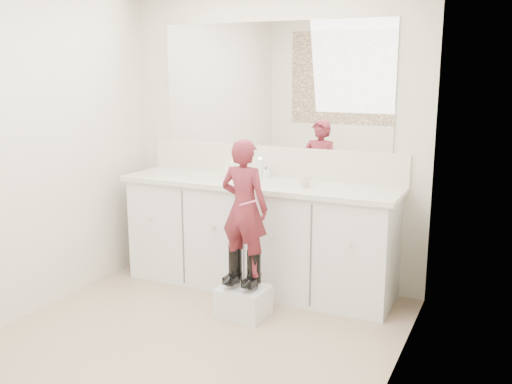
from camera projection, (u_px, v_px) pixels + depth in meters
The scene contains 16 objects.
floor at pixel (178, 350), 3.66m from camera, with size 3.00×3.00×0.00m, color #937660.
wall_back at pixel (273, 139), 4.73m from camera, with size 2.60×2.60×0.00m, color beige.
wall_left at pixel (14, 153), 3.94m from camera, with size 3.00×3.00×0.00m, color beige.
wall_right at pixel (391, 185), 2.86m from camera, with size 3.00×3.00×0.00m, color beige.
vanity_cabinet at pixel (259, 237), 4.65m from camera, with size 2.20×0.55×0.85m, color silver.
countertop at pixel (258, 184), 4.54m from camera, with size 2.28×0.58×0.04m, color beige.
backsplash at pixel (272, 161), 4.76m from camera, with size 2.28×0.03×0.25m, color beige.
mirror at pixel (272, 85), 4.63m from camera, with size 2.00×0.02×1.00m, color white.
faucet at pixel (266, 172), 4.68m from camera, with size 0.08×0.08×0.10m, color silver.
cup at pixel (305, 181), 4.32m from camera, with size 0.10×0.10×0.09m, color beige.
soap_bottle at pixel (233, 165), 4.71m from camera, with size 0.09×0.09×0.20m, color white.
step_stool at pixel (243, 302), 4.15m from camera, with size 0.35×0.29×0.22m, color silver.
boot_left at pixel (235, 266), 4.14m from camera, with size 0.11×0.19×0.29m, color black, non-canonical shape.
boot_right at pixel (254, 269), 4.08m from camera, with size 0.11×0.19×0.29m, color black, non-canonical shape.
toddler at pixel (244, 208), 4.02m from camera, with size 0.36×0.24×0.98m, color #9F313F.
toothbrush at pixel (248, 203), 3.91m from camera, with size 0.01×0.01×0.14m, color pink.
Camera 1 is at (1.88, -2.83, 1.77)m, focal length 40.00 mm.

